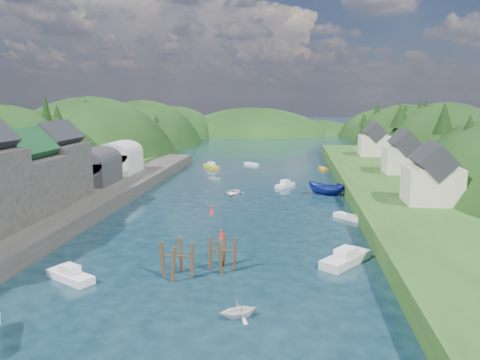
# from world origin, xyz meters

# --- Properties ---
(ground) EXTENTS (600.00, 600.00, 0.00)m
(ground) POSITION_xyz_m (0.00, 50.00, 0.00)
(ground) COLOR black
(ground) RESTS_ON ground
(hillside_left) EXTENTS (44.00, 245.56, 52.00)m
(hillside_left) POSITION_xyz_m (-45.00, 75.00, -8.03)
(hillside_left) COLOR black
(hillside_left) RESTS_ON ground
(hillside_right) EXTENTS (36.00, 245.56, 48.00)m
(hillside_right) POSITION_xyz_m (45.00, 75.00, -7.41)
(hillside_right) COLOR black
(hillside_right) RESTS_ON ground
(far_hills) EXTENTS (103.00, 68.00, 44.00)m
(far_hills) POSITION_xyz_m (1.22, 174.01, -10.80)
(far_hills) COLOR black
(far_hills) RESTS_ON ground
(hill_trees) EXTENTS (89.98, 150.53, 12.12)m
(hill_trees) POSITION_xyz_m (0.92, 64.05, 11.11)
(hill_trees) COLOR black
(hill_trees) RESTS_ON ground
(quay_left) EXTENTS (12.00, 110.00, 2.00)m
(quay_left) POSITION_xyz_m (-24.00, 20.00, 1.00)
(quay_left) COLOR #2D2B28
(quay_left) RESTS_ON ground
(terrace_left_grass) EXTENTS (12.00, 110.00, 2.50)m
(terrace_left_grass) POSITION_xyz_m (-31.00, 20.00, 1.25)
(terrace_left_grass) COLOR #234719
(terrace_left_grass) RESTS_ON ground
(boat_sheds) EXTENTS (7.00, 21.00, 7.50)m
(boat_sheds) POSITION_xyz_m (-26.00, 39.00, 5.27)
(boat_sheds) COLOR #2D2D30
(boat_sheds) RESTS_ON quay_left
(terrace_right) EXTENTS (16.00, 120.00, 2.40)m
(terrace_right) POSITION_xyz_m (25.00, 40.00, 1.20)
(terrace_right) COLOR #234719
(terrace_right) RESTS_ON ground
(right_bank_cottages) EXTENTS (9.00, 59.24, 8.41)m
(right_bank_cottages) POSITION_xyz_m (28.00, 48.33, 5.84)
(right_bank_cottages) COLOR beige
(right_bank_cottages) RESTS_ON terrace_right
(piling_cluster_near) EXTENTS (3.41, 3.16, 3.95)m
(piling_cluster_near) POSITION_xyz_m (-2.58, -1.99, 1.41)
(piling_cluster_near) COLOR #382314
(piling_cluster_near) RESTS_ON ground
(piling_cluster_far) EXTENTS (2.91, 2.74, 3.87)m
(piling_cluster_far) POSITION_xyz_m (1.38, 0.23, 1.36)
(piling_cluster_far) COLOR #382314
(piling_cluster_far) RESTS_ON ground
(channel_buoy_near) EXTENTS (0.70, 0.70, 1.10)m
(channel_buoy_near) POSITION_xyz_m (-0.32, 10.63, 0.48)
(channel_buoy_near) COLOR red
(channel_buoy_near) RESTS_ON ground
(channel_buoy_far) EXTENTS (0.70, 0.70, 1.10)m
(channel_buoy_far) POSITION_xyz_m (-3.55, 22.47, 0.48)
(channel_buoy_far) COLOR red
(channel_buoy_far) RESTS_ON ground
(moored_boats) EXTENTS (33.05, 91.96, 2.41)m
(moored_boats) POSITION_xyz_m (2.78, 21.32, 0.68)
(moored_boats) COLOR white
(moored_boats) RESTS_ON ground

